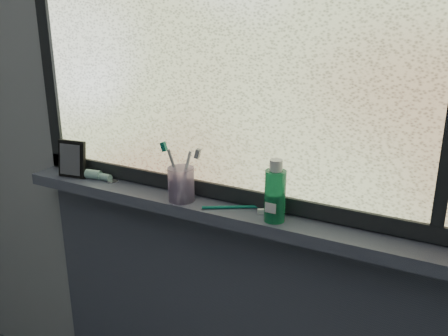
% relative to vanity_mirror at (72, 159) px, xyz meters
% --- Properties ---
extents(wall_back, '(3.00, 0.01, 2.50)m').
position_rel_vanity_mirror_xyz_m(wall_back, '(0.65, 0.09, 0.16)').
color(wall_back, '#9EA3A8').
rests_on(wall_back, ground).
extents(windowsill, '(1.62, 0.14, 0.04)m').
position_rel_vanity_mirror_xyz_m(windowsill, '(0.65, 0.01, -0.09)').
color(windowsill, '#45495C').
rests_on(windowsill, wall_back).
extents(window_pane, '(1.50, 0.01, 1.00)m').
position_rel_vanity_mirror_xyz_m(window_pane, '(0.65, 0.07, 0.44)').
color(window_pane, silver).
rests_on(window_pane, wall_back).
extents(frame_bottom, '(1.60, 0.03, 0.05)m').
position_rel_vanity_mirror_xyz_m(frame_bottom, '(0.65, 0.06, -0.04)').
color(frame_bottom, black).
rests_on(frame_bottom, windowsill).
extents(frame_left, '(0.05, 0.03, 1.10)m').
position_rel_vanity_mirror_xyz_m(frame_left, '(-0.12, 0.06, 0.44)').
color(frame_left, black).
rests_on(frame_left, wall_back).
extents(vanity_mirror, '(0.12, 0.07, 0.14)m').
position_rel_vanity_mirror_xyz_m(vanity_mirror, '(0.00, 0.00, 0.00)').
color(vanity_mirror, black).
rests_on(vanity_mirror, windowsill).
extents(toothpaste_tube, '(0.19, 0.06, 0.03)m').
position_rel_vanity_mirror_xyz_m(toothpaste_tube, '(0.10, 0.02, -0.05)').
color(toothpaste_tube, white).
rests_on(toothpaste_tube, windowsill).
extents(toothbrush_cup, '(0.10, 0.10, 0.11)m').
position_rel_vanity_mirror_xyz_m(toothbrush_cup, '(0.48, -0.01, -0.01)').
color(toothbrush_cup, '#C3A8DE').
rests_on(toothbrush_cup, windowsill).
extents(toothbrush_lying, '(0.21, 0.13, 0.02)m').
position_rel_vanity_mirror_xyz_m(toothbrush_lying, '(0.65, 0.01, -0.06)').
color(toothbrush_lying, '#0B6855').
rests_on(toothbrush_lying, windowsill).
extents(mouthwash_bottle, '(0.07, 0.07, 0.16)m').
position_rel_vanity_mirror_xyz_m(mouthwash_bottle, '(0.81, -0.01, 0.03)').
color(mouthwash_bottle, '#1C9258').
rests_on(mouthwash_bottle, windowsill).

